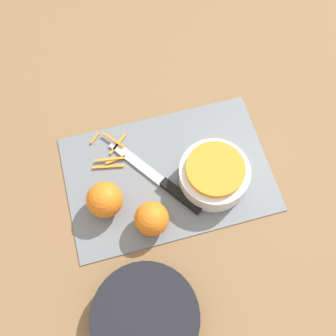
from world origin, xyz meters
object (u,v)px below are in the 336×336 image
at_px(knife, 171,188).
at_px(bowl_dark, 145,318).
at_px(bowl_speckled, 214,174).
at_px(orange_left, 105,200).
at_px(orange_right, 152,219).

bearing_deg(knife, bowl_dark, 119.32).
bearing_deg(bowl_dark, bowl_speckled, -131.40).
bearing_deg(bowl_speckled, bowl_dark, 48.60).
xyz_separation_m(bowl_speckled, knife, (0.10, -0.00, -0.03)).
xyz_separation_m(orange_left, orange_right, (-0.09, 0.07, -0.00)).
distance_m(bowl_speckled, knife, 0.10).
bearing_deg(orange_left, bowl_speckled, 179.15).
xyz_separation_m(knife, orange_right, (0.06, 0.07, 0.03)).
distance_m(orange_left, orange_right, 0.11).
distance_m(knife, orange_right, 0.09).
bearing_deg(orange_right, knife, -131.99).
bearing_deg(orange_right, orange_left, -37.38).
distance_m(bowl_dark, knife, 0.27).
bearing_deg(bowl_dark, orange_right, -108.04).
relative_size(bowl_speckled, orange_left, 1.98).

